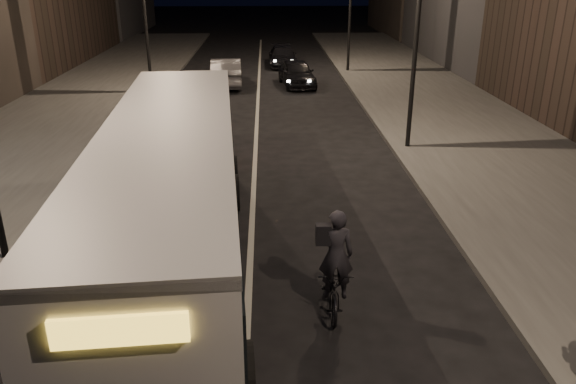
{
  "coord_description": "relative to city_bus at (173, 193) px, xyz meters",
  "views": [
    {
      "loc": [
        0.43,
        -7.61,
        6.36
      ],
      "look_at": [
        0.9,
        4.35,
        1.5
      ],
      "focal_mm": 35.0,
      "sensor_mm": 36.0,
      "label": 1
    }
  ],
  "objects": [
    {
      "name": "ground",
      "position": [
        1.6,
        -3.58,
        -1.82
      ],
      "size": [
        180.0,
        180.0,
        0.0
      ],
      "primitive_type": "plane",
      "color": "black",
      "rests_on": "ground"
    },
    {
      "name": "sidewalk_right",
      "position": [
        10.1,
        10.42,
        -1.74
      ],
      "size": [
        7.0,
        70.0,
        0.16
      ],
      "primitive_type": "cube",
      "color": "#363734",
      "rests_on": "ground"
    },
    {
      "name": "sidewalk_left",
      "position": [
        -6.9,
        10.42,
        -1.74
      ],
      "size": [
        7.0,
        70.0,
        0.16
      ],
      "primitive_type": "cube",
      "color": "#363734",
      "rests_on": "ground"
    },
    {
      "name": "city_bus",
      "position": [
        0.0,
        0.0,
        0.0
      ],
      "size": [
        3.62,
        12.58,
        3.35
      ],
      "rotation": [
        0.0,
        0.0,
        0.07
      ],
      "color": "silver",
      "rests_on": "ground"
    },
    {
      "name": "cyclist_on_bicycle",
      "position": [
        3.3,
        -1.73,
        -1.09
      ],
      "size": [
        0.76,
        1.94,
        2.2
      ],
      "rotation": [
        0.0,
        0.0,
        -0.05
      ],
      "color": "black",
      "rests_on": "ground"
    },
    {
      "name": "car_near",
      "position": [
        3.76,
        20.4,
        -1.11
      ],
      "size": [
        2.23,
        4.4,
        1.43
      ],
      "primitive_type": "imported",
      "rotation": [
        0.0,
        0.0,
        0.13
      ],
      "color": "black",
      "rests_on": "ground"
    },
    {
      "name": "car_mid",
      "position": [
        -0.2,
        20.53,
        -1.05
      ],
      "size": [
        1.91,
        4.77,
        1.54
      ],
      "primitive_type": "imported",
      "rotation": [
        0.0,
        0.0,
        3.2
      ],
      "color": "#404043",
      "rests_on": "ground"
    },
    {
      "name": "car_far",
      "position": [
        3.15,
        27.18,
        -1.18
      ],
      "size": [
        1.85,
        4.45,
        1.28
      ],
      "primitive_type": "imported",
      "rotation": [
        0.0,
        0.0,
        0.01
      ],
      "color": "black",
      "rests_on": "ground"
    }
  ]
}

